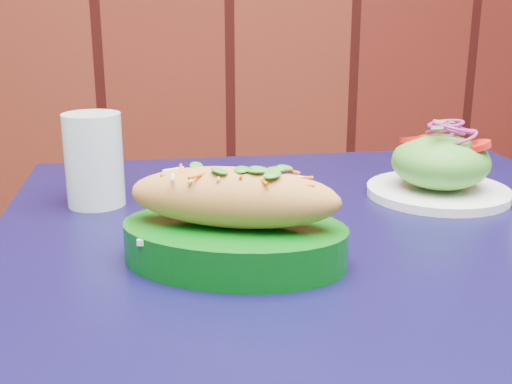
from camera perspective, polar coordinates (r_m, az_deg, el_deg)
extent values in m
cube|color=black|center=(0.77, 6.93, -4.54)|extent=(0.81, 0.81, 0.03)
cylinder|color=black|center=(1.32, 16.54, -13.72)|extent=(0.04, 0.04, 0.72)
cube|color=white|center=(0.66, -1.96, -3.28)|extent=(0.19, 0.14, 0.01)
ellipsoid|color=#E59A48|center=(0.65, -1.99, -0.47)|extent=(0.23, 0.14, 0.06)
cylinder|color=white|center=(0.93, 15.87, 0.03)|extent=(0.20, 0.20, 0.01)
ellipsoid|color=#4C992D|center=(0.92, 16.08, 2.59)|extent=(0.13, 0.13, 0.07)
cylinder|color=red|center=(0.90, 18.99, 4.19)|extent=(0.04, 0.04, 0.01)
cylinder|color=red|center=(0.92, 13.79, 4.87)|extent=(0.04, 0.04, 0.01)
cylinder|color=red|center=(0.95, 15.25, 5.05)|extent=(0.04, 0.04, 0.01)
torus|color=#97207C|center=(0.91, 16.29, 5.15)|extent=(0.05, 0.05, 0.00)
torus|color=#97207C|center=(0.91, 16.31, 5.40)|extent=(0.05, 0.05, 0.00)
torus|color=#97207C|center=(0.91, 16.33, 5.65)|extent=(0.05, 0.05, 0.00)
torus|color=#97207C|center=(0.91, 16.35, 5.89)|extent=(0.05, 0.05, 0.00)
torus|color=#97207C|center=(0.91, 16.37, 6.14)|extent=(0.05, 0.05, 0.00)
cylinder|color=silver|center=(0.87, -14.20, 2.79)|extent=(0.08, 0.08, 0.12)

